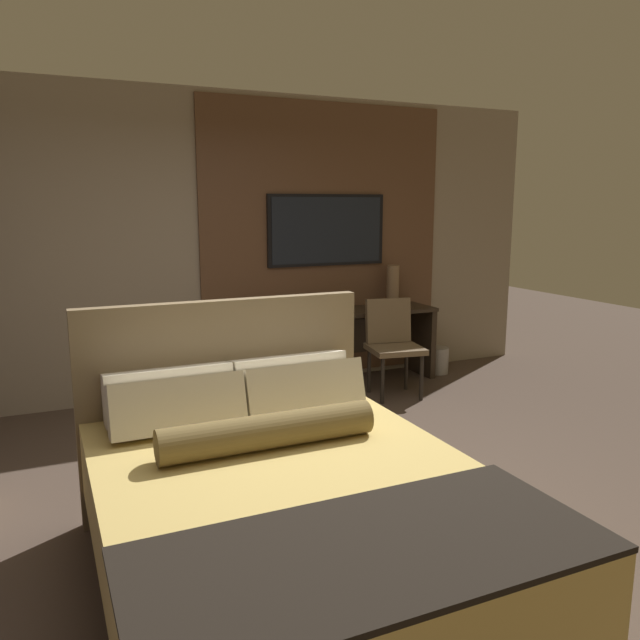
% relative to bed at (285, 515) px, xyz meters
% --- Properties ---
extents(ground_plane, '(16.00, 16.00, 0.00)m').
position_rel_bed_xyz_m(ground_plane, '(0.46, 0.65, -0.37)').
color(ground_plane, '#4C3D33').
extents(wall_back_tv_panel, '(7.20, 0.09, 2.80)m').
position_rel_bed_xyz_m(wall_back_tv_panel, '(0.64, 3.25, 1.03)').
color(wall_back_tv_panel, gray).
rests_on(wall_back_tv_panel, ground_plane).
extents(bed, '(1.67, 2.19, 1.23)m').
position_rel_bed_xyz_m(bed, '(0.00, 0.00, 0.00)').
color(bed, '#33281E').
rests_on(bed, ground_plane).
extents(desk, '(2.05, 0.50, 0.74)m').
position_rel_bed_xyz_m(desk, '(1.68, 2.98, 0.15)').
color(desk, '#2D2319').
rests_on(desk, ground_plane).
extents(tv, '(1.25, 0.04, 0.70)m').
position_rel_bed_xyz_m(tv, '(1.68, 3.17, 1.16)').
color(tv, black).
extents(desk_chair, '(0.54, 0.54, 0.90)m').
position_rel_bed_xyz_m(desk_chair, '(2.02, 2.45, 0.17)').
color(desk_chair, brown).
rests_on(desk_chair, ground_plane).
extents(vase_tall, '(0.13, 0.13, 0.42)m').
position_rel_bed_xyz_m(vase_tall, '(2.38, 3.05, 0.58)').
color(vase_tall, '#846647').
rests_on(vase_tall, desk).
extents(vase_short, '(0.11, 0.11, 0.16)m').
position_rel_bed_xyz_m(vase_short, '(1.47, 2.97, 0.45)').
color(vase_short, silver).
rests_on(vase_short, desk).
extents(book, '(0.24, 0.19, 0.03)m').
position_rel_bed_xyz_m(book, '(1.06, 3.01, 0.39)').
color(book, maroon).
rests_on(book, desk).
extents(waste_bin, '(0.22, 0.22, 0.28)m').
position_rel_bed_xyz_m(waste_bin, '(2.86, 2.88, -0.23)').
color(waste_bin, gray).
rests_on(waste_bin, ground_plane).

